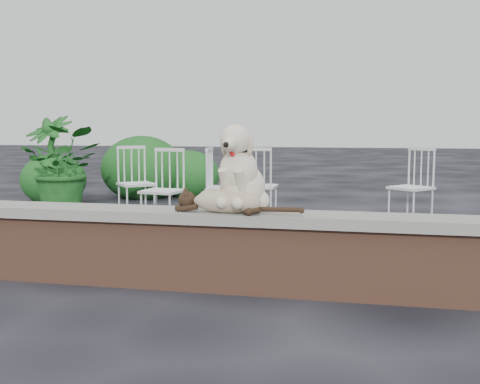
% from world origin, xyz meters
% --- Properties ---
extents(ground, '(60.00, 60.00, 0.00)m').
position_xyz_m(ground, '(0.00, 0.00, 0.00)').
color(ground, black).
rests_on(ground, ground).
extents(brick_wall, '(6.00, 0.30, 0.50)m').
position_xyz_m(brick_wall, '(0.00, 0.00, 0.25)').
color(brick_wall, brown).
rests_on(brick_wall, ground).
extents(capstone, '(6.20, 0.40, 0.08)m').
position_xyz_m(capstone, '(0.00, 0.00, 0.54)').
color(capstone, slate).
rests_on(capstone, brick_wall).
extents(dog, '(0.50, 0.61, 0.64)m').
position_xyz_m(dog, '(1.00, 0.07, 0.90)').
color(dog, beige).
rests_on(dog, capstone).
extents(cat, '(1.12, 0.44, 0.19)m').
position_xyz_m(cat, '(0.92, -0.08, 0.67)').
color(cat, tan).
rests_on(cat, capstone).
extents(chair_d, '(0.79, 0.79, 0.94)m').
position_xyz_m(chair_d, '(2.37, 3.30, 0.47)').
color(chair_d, white).
rests_on(chair_d, ground).
extents(chair_e, '(0.61, 0.61, 0.94)m').
position_xyz_m(chair_e, '(0.18, 2.75, 0.47)').
color(chair_e, white).
rests_on(chair_e, ground).
extents(chair_a, '(0.79, 0.79, 0.94)m').
position_xyz_m(chair_a, '(-1.06, 3.01, 0.47)').
color(chair_a, white).
rests_on(chair_a, ground).
extents(chair_b, '(0.62, 0.62, 0.94)m').
position_xyz_m(chair_b, '(-0.44, 2.29, 0.47)').
color(chair_b, white).
rests_on(chair_b, ground).
extents(chair_c, '(0.56, 0.56, 0.94)m').
position_xyz_m(chair_c, '(0.54, 3.08, 0.47)').
color(chair_c, white).
rests_on(chair_c, ground).
extents(potted_plant_a, '(1.32, 1.23, 1.20)m').
position_xyz_m(potted_plant_a, '(-2.33, 3.47, 0.60)').
color(potted_plant_a, '#154A15').
rests_on(potted_plant_a, ground).
extents(potted_plant_b, '(0.92, 0.92, 1.36)m').
position_xyz_m(potted_plant_b, '(-2.99, 4.19, 0.68)').
color(potted_plant_b, '#154A15').
rests_on(potted_plant_b, ground).
extents(shrubbery, '(2.82, 2.26, 1.10)m').
position_xyz_m(shrubbery, '(-1.93, 5.04, 0.43)').
color(shrubbery, '#154A15').
rests_on(shrubbery, ground).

